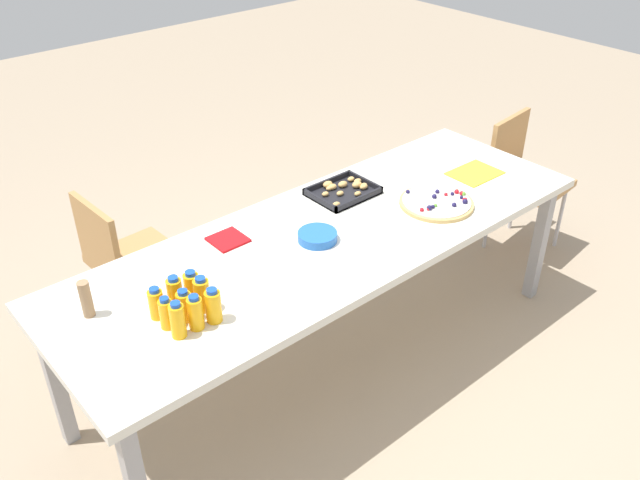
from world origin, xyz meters
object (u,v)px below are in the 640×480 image
Objects in this scene: juice_bottle_7 at (175,294)px; juice_bottle_3 at (166,313)px; juice_bottle_5 at (202,295)px; fruit_pizza at (437,203)px; juice_bottle_4 at (184,306)px; cardboard_tube at (86,299)px; paper_folder at (475,173)px; chair_far_left at (124,256)px; juice_bottle_0 at (178,320)px; party_table at (331,243)px; plate_stack at (317,236)px; juice_bottle_1 at (195,313)px; juice_bottle_8 at (192,287)px; napkin_stack at (228,240)px; juice_bottle_2 at (213,306)px; snack_tray at (343,191)px; juice_bottle_6 at (156,304)px.

juice_bottle_3 is at bearing -137.78° from juice_bottle_7.
fruit_pizza is at bearing -2.24° from juice_bottle_5.
juice_bottle_3 and juice_bottle_4 have the same top height.
cardboard_tube reaches higher than juice_bottle_4.
juice_bottle_7 is 1.76m from paper_folder.
chair_far_left is 5.51× the size of juice_bottle_0.
juice_bottle_0 reaches higher than juice_bottle_7.
plate_stack reaches higher than party_table.
juice_bottle_5 reaches higher than juice_bottle_1.
napkin_stack is at bearing 37.94° from juice_bottle_8.
juice_bottle_2 is 0.46× the size of snack_tray.
juice_bottle_4 is at bearing 94.73° from juice_bottle_1.
paper_folder is at bearing 12.39° from fruit_pizza.
juice_bottle_5 is at bearing -36.00° from cardboard_tube.
juice_bottle_6 reaches higher than snack_tray.
chair_far_left is at bearing 129.25° from party_table.
snack_tray is (1.03, 0.42, -0.05)m from juice_bottle_2.
juice_bottle_2 is 0.97× the size of juice_bottle_5.
party_table is 0.89m from juice_bottle_6.
juice_bottle_6 is at bearing 91.62° from juice_bottle_0.
juice_bottle_8 is at bearing 0.37° from juice_bottle_6.
juice_bottle_3 is (-0.24, -0.89, 0.31)m from chair_far_left.
plate_stack is at bearing -9.43° from cardboard_tube.
juice_bottle_5 is 0.65m from plate_stack.
cardboard_tube is at bearing 170.57° from plate_stack.
napkin_stack reaches higher than party_table.
cardboard_tube reaches higher than chair_far_left.
snack_tray is (1.11, 0.34, -0.05)m from juice_bottle_4.
juice_bottle_5 reaches higher than party_table.
juice_bottle_6 is at bearing 154.46° from juice_bottle_5.
juice_bottle_3 is at bearing -164.19° from snack_tray.
juice_bottle_1 reaches higher than juice_bottle_6.
juice_bottle_2 is (0.07, -0.01, -0.00)m from juice_bottle_1.
snack_tray is at bearing 14.09° from juice_bottle_8.
juice_bottle_2 is 0.95× the size of cardboard_tube.
chair_far_left is 2.64× the size of snack_tray.
juice_bottle_2 is 1.08× the size of juice_bottle_3.
paper_folder is (1.69, -0.04, -0.06)m from juice_bottle_8.
juice_bottle_0 is (-0.88, -0.17, 0.13)m from party_table.
chair_far_left is 1.04m from juice_bottle_0.
juice_bottle_0 is 0.16m from juice_bottle_7.
napkin_stack is at bearing 7.61° from cardboard_tube.
fruit_pizza is 1.37× the size of paper_folder.
fruit_pizza is at bearing -10.44° from cardboard_tube.
juice_bottle_7 is (0.01, 0.08, 0.01)m from juice_bottle_4.
juice_bottle_8 reaches higher than chair_far_left.
juice_bottle_4 is 0.88× the size of cardboard_tube.
plate_stack reaches higher than paper_folder.
juice_bottle_2 is at bearing -91.91° from juice_bottle_8.
chair_far_left is 5.47× the size of cardboard_tube.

